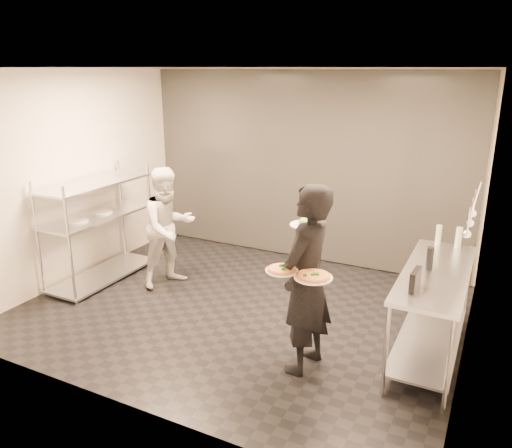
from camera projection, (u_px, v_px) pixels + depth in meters
The scene contains 13 objects.
room_shell at pixel (280, 178), 6.61m from camera, with size 5.00×4.00×2.80m.
pass_rack at pixel (98, 225), 6.71m from camera, with size 0.60×1.60×1.50m.
prep_counter at pixel (433, 299), 4.91m from camera, with size 0.60×1.80×0.92m.
utensil_rail at pixel (472, 212), 4.53m from camera, with size 0.07×1.20×0.31m.
waiter at pixel (307, 280), 4.62m from camera, with size 0.67×0.44×1.83m, color black.
chef at pixel (169, 227), 6.55m from camera, with size 0.77×0.60×1.59m, color silver.
pizza_plate_near at pixel (282, 269), 4.47m from camera, with size 0.30×0.30×0.05m.
pizza_plate_far at pixel (313, 276), 4.34m from camera, with size 0.34×0.34×0.05m.
salad_plate at pixel (306, 223), 4.76m from camera, with size 0.30×0.30×0.07m.
pos_monitor at pixel (415, 279), 4.41m from camera, with size 0.05×0.25×0.18m, color black.
bottle_green at pixel (439, 235), 5.51m from camera, with size 0.06×0.06×0.22m, color gray.
bottle_clear at pixel (459, 237), 5.42m from camera, with size 0.07×0.07×0.23m, color gray.
bottle_dark at pixel (430, 259), 4.82m from camera, with size 0.07×0.07×0.23m, color black.
Camera 1 is at (2.61, -4.77, 2.81)m, focal length 35.00 mm.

